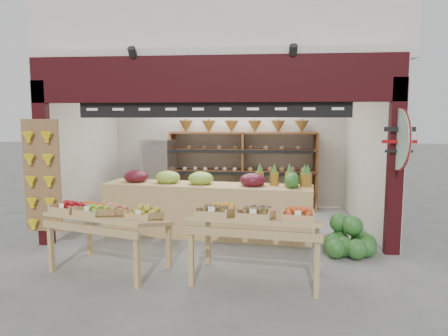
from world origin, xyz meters
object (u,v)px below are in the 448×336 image
Objects in this scene: cardboard_stack at (124,209)px; display_table_right at (252,217)px; display_table_left at (105,215)px; back_shelving at (243,154)px; watermelon_pile at (349,241)px; refrigerator at (159,176)px; mid_counter at (206,207)px.

display_table_right is at bearing -46.06° from cardboard_stack.
back_shelving is at bearing 66.43° from display_table_left.
back_shelving is 4.06× the size of watermelon_pile.
watermelon_pile is at bearing -29.84° from refrigerator.
display_table_right is at bearing -86.01° from back_shelving.
back_shelving is 4.34m from display_table_left.
display_table_left is at bearing -76.30° from cardboard_stack.
back_shelving reaches higher than cardboard_stack.
display_table_right is at bearing -65.67° from mid_counter.
back_shelving is at bearing 19.84° from refrigerator.
refrigerator is at bearing 120.45° from display_table_right.
cardboard_stack is at bearing -112.46° from refrigerator.
refrigerator reaches higher than mid_counter.
mid_counter is (1.79, -0.87, 0.25)m from cardboard_stack.
display_table_left is 3.62m from watermelon_pile.
refrigerator is (-1.86, -0.46, -0.46)m from back_shelving.
refrigerator is at bearing 144.29° from watermelon_pile.
refrigerator is 3.49m from display_table_left.
refrigerator is 1.50× the size of cardboard_stack.
mid_counter is 2.46m from watermelon_pile.
watermelon_pile is at bearing -19.37° from mid_counter.
refrigerator is at bearing 92.23° from display_table_left.
refrigerator is 0.43× the size of mid_counter.
back_shelving is 1.96× the size of display_table_left.
back_shelving is 1.97m from refrigerator.
back_shelving is 0.90× the size of mid_counter.
back_shelving is at bearing 119.80° from watermelon_pile.
back_shelving is 2.07× the size of refrigerator.
back_shelving is 3.68m from watermelon_pile.
cardboard_stack is 0.62× the size of display_table_right.
mid_counter is 2.19× the size of display_table_left.
refrigerator is 2.23m from mid_counter.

